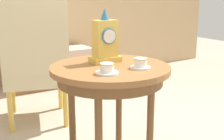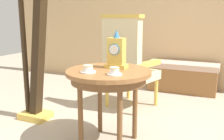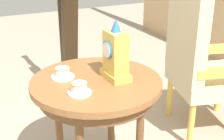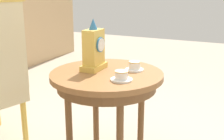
% 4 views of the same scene
% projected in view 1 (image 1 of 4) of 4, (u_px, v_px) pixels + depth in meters
% --- Properties ---
extents(side_table, '(0.73, 0.73, 0.67)m').
position_uv_depth(side_table, '(110.00, 78.00, 1.92)').
color(side_table, brown).
rests_on(side_table, ground).
extents(teacup_left, '(0.13, 0.13, 0.06)m').
position_uv_depth(teacup_left, '(107.00, 69.00, 1.71)').
color(teacup_left, white).
rests_on(teacup_left, side_table).
extents(teacup_right, '(0.12, 0.12, 0.06)m').
position_uv_depth(teacup_right, '(140.00, 64.00, 1.83)').
color(teacup_right, white).
rests_on(teacup_right, side_table).
extents(mantel_clock, '(0.19, 0.11, 0.34)m').
position_uv_depth(mantel_clock, '(105.00, 41.00, 1.97)').
color(mantel_clock, gold).
rests_on(mantel_clock, side_table).
extents(armchair, '(0.67, 0.66, 1.14)m').
position_uv_depth(armchair, '(35.00, 56.00, 2.58)').
color(armchair, beige).
rests_on(armchair, ground).
extents(window_bench, '(1.02, 0.40, 0.44)m').
position_uv_depth(window_bench, '(50.00, 67.00, 3.78)').
color(window_bench, '#CCA893').
rests_on(window_bench, ground).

